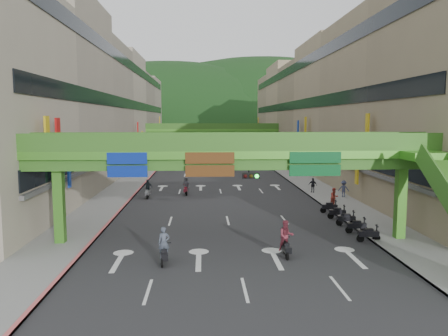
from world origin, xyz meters
The scene contains 23 objects.
ground centered at (0.00, 0.00, 0.00)m, with size 320.00×320.00×0.00m, color black.
road_slab centered at (0.00, 50.00, 0.01)m, with size 18.00×140.00×0.02m, color #28282B.
sidewalk_left centered at (-11.00, 50.00, 0.07)m, with size 4.00×140.00×0.15m, color gray.
sidewalk_right centered at (11.00, 50.00, 0.07)m, with size 4.00×140.00×0.15m, color gray.
curb_left centered at (-9.10, 50.00, 0.09)m, with size 0.20×140.00×0.18m, color #CC5959.
curb_right centered at (9.10, 50.00, 0.09)m, with size 0.20×140.00×0.18m, color gray.
building_row_left centered at (-18.93, 50.00, 9.46)m, with size 12.80×95.00×19.00m.
building_row_right centered at (18.93, 50.00, 9.46)m, with size 12.80×95.00×19.00m.
overpass_near centered at (0.93, 5.38, 5.21)m, with size 28.00×12.27×7.10m.
overpass_far centered at (0.00, 65.00, 5.40)m, with size 28.00×2.20×7.10m.
hill_left centered at (-15.00, 160.00, 0.00)m, with size 168.00×140.00×112.00m, color #1C4419.
hill_right centered at (25.00, 180.00, 0.00)m, with size 208.00×176.00×128.00m, color #1C4419.
bunting_string centered at (0.00, 30.00, 5.96)m, with size 26.00×0.36×0.47m.
scooter_rider_near centered at (-4.09, 1.87, 0.98)m, with size 0.69×1.60×2.08m.
scooter_rider_mid centered at (2.85, 2.79, 1.13)m, with size 0.93×1.60×2.17m.
scooter_rider_left centered at (-7.50, 22.07, 0.96)m, with size 0.95×1.60×1.93m.
scooter_rider_far centered at (-3.71, 23.96, 0.94)m, with size 0.80×1.60×1.88m.
parked_scooter_row centered at (8.80, 10.00, 0.52)m, with size 1.60×9.35×1.08m.
car_silver centered at (-6.82, 47.18, 0.68)m, with size 1.44×4.13×1.36m, color #96959C.
car_yellow centered at (-0.31, 69.98, 0.66)m, with size 1.56×3.87×1.32m, color #BF8F21.
pedestrian_red centered at (9.80, 16.38, 0.84)m, with size 0.82×0.64×1.69m, color #AA342A.
pedestrian_dark centered at (9.80, 24.04, 0.77)m, with size 0.91×0.38×1.55m, color black.
pedestrian_blue centered at (12.20, 21.14, 0.83)m, with size 0.78×0.50×1.67m, color #343A59.
Camera 1 is at (-1.92, -21.56, 7.96)m, focal length 35.00 mm.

